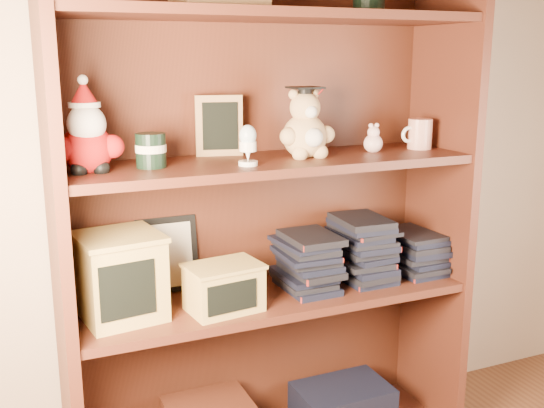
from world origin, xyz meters
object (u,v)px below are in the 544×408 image
Objects in this scene: grad_teddy_bear at (306,130)px; teacher_mug at (419,134)px; bookcase at (264,214)px; treats_box at (120,276)px.

teacher_mug is at bearing 0.89° from grad_teddy_bear.
teacher_mug is at bearing -5.77° from bookcase.
grad_teddy_bear is at bearing -0.55° from treats_box.
treats_box is (-0.44, -0.05, -0.11)m from bookcase.
treats_box is (-0.94, -0.00, -0.33)m from teacher_mug.
bookcase is at bearing 151.38° from grad_teddy_bear.
bookcase is at bearing 174.23° from teacher_mug.
bookcase reaches higher than treats_box.
bookcase is 0.55m from teacher_mug.
treats_box is (-0.54, 0.01, -0.36)m from grad_teddy_bear.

